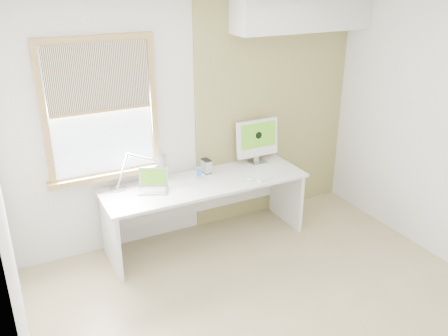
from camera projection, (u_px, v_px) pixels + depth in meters
room at (285, 179)px, 3.72m from camera, size 4.04×3.54×2.64m
accent_wall at (273, 109)px, 5.57m from camera, size 2.00×0.02×2.60m
soffit at (302, 11)px, 5.08m from camera, size 1.60×0.40×0.42m
window at (101, 111)px, 4.62m from camera, size 1.20×0.14×1.42m
desk at (203, 196)px, 5.18m from camera, size 2.20×0.70×0.73m
desk_lamp at (153, 166)px, 4.93m from camera, size 0.66×0.27×0.38m
laptop at (153, 185)px, 4.86m from camera, size 0.37×0.34×0.21m
phone_dock at (199, 175)px, 5.11m from camera, size 0.09×0.09×0.14m
external_drive at (206, 166)px, 5.24m from camera, size 0.09×0.13×0.16m
imac at (257, 139)px, 5.45m from camera, size 0.52×0.17×0.51m
keyboard at (275, 175)px, 5.18m from camera, size 0.48×0.17×0.02m
mouse at (250, 179)px, 5.08m from camera, size 0.08×0.11×0.03m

